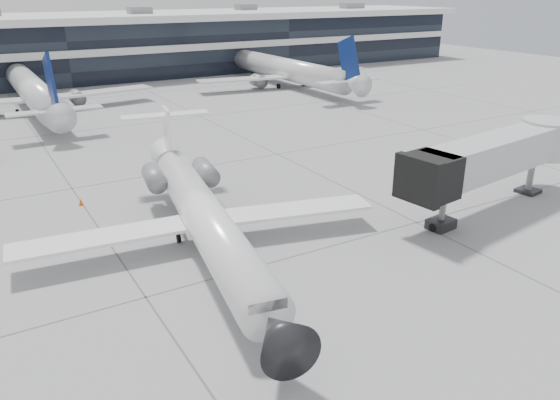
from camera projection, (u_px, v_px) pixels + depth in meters
ground at (300, 255)px, 34.55m from camera, size 220.00×220.00×0.00m
terminal at (57, 51)px, 98.50m from camera, size 170.00×22.00×10.00m
bg_jet_center at (36, 110)px, 74.88m from camera, size 32.00×40.00×9.60m
bg_jet_right at (285, 85)px, 93.80m from camera, size 32.00×40.00×9.60m
regional_jet at (203, 213)px, 34.97m from camera, size 23.47×29.27×6.78m
jet_bridge at (502, 153)px, 40.56m from camera, size 18.31×5.75×5.88m
traffic_cone at (81, 202)px, 42.31m from camera, size 0.47×0.47×0.56m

